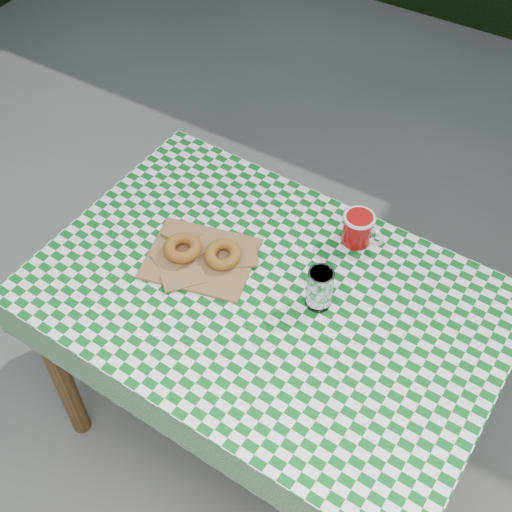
{
  "coord_description": "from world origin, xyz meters",
  "views": [
    {
      "loc": [
        0.46,
        -0.88,
        2.13
      ],
      "look_at": [
        -0.13,
        0.11,
        0.79
      ],
      "focal_mm": 47.18,
      "sensor_mm": 36.0,
      "label": 1
    }
  ],
  "objects_px": {
    "paper_bag": "(201,258)",
    "table": "(265,372)",
    "drinking_glass": "(320,288)",
    "coffee_mug": "(358,228)"
  },
  "relations": [
    {
      "from": "paper_bag",
      "to": "table",
      "type": "bearing_deg",
      "value": -3.0
    },
    {
      "from": "table",
      "to": "drinking_glass",
      "type": "distance_m",
      "value": 0.46
    },
    {
      "from": "coffee_mug",
      "to": "drinking_glass",
      "type": "height_order",
      "value": "drinking_glass"
    },
    {
      "from": "paper_bag",
      "to": "drinking_glass",
      "type": "height_order",
      "value": "drinking_glass"
    },
    {
      "from": "paper_bag",
      "to": "drinking_glass",
      "type": "distance_m",
      "value": 0.34
    },
    {
      "from": "paper_bag",
      "to": "coffee_mug",
      "type": "relative_size",
      "value": 1.71
    },
    {
      "from": "table",
      "to": "coffee_mug",
      "type": "distance_m",
      "value": 0.53
    },
    {
      "from": "paper_bag",
      "to": "coffee_mug",
      "type": "bearing_deg",
      "value": 40.63
    },
    {
      "from": "paper_bag",
      "to": "drinking_glass",
      "type": "bearing_deg",
      "value": 6.01
    },
    {
      "from": "table",
      "to": "drinking_glass",
      "type": "relative_size",
      "value": 9.92
    }
  ]
}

